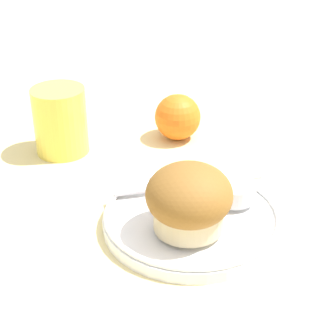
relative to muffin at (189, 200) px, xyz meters
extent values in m
plane|color=beige|center=(0.03, 0.03, -0.06)|extent=(3.00, 3.00, 0.00)
cylinder|color=white|center=(0.01, 0.03, -0.05)|extent=(0.21, 0.21, 0.01)
torus|color=white|center=(0.01, 0.03, -0.04)|extent=(0.20, 0.20, 0.01)
cylinder|color=beige|center=(0.00, 0.00, -0.02)|extent=(0.08, 0.08, 0.03)
ellipsoid|color=brown|center=(0.00, 0.00, 0.01)|extent=(0.09, 0.09, 0.07)
cylinder|color=silver|center=(0.07, 0.04, -0.02)|extent=(0.05, 0.05, 0.02)
cylinder|color=silver|center=(0.07, 0.04, -0.02)|extent=(0.05, 0.05, 0.00)
sphere|color=#B7192D|center=(0.00, 0.06, -0.03)|extent=(0.02, 0.02, 0.02)
sphere|color=#B7192D|center=(0.02, 0.06, -0.03)|extent=(0.02, 0.02, 0.02)
cube|color=silver|center=(0.03, 0.08, -0.03)|extent=(0.19, 0.03, 0.00)
sphere|color=orange|center=(0.07, 0.25, -0.02)|extent=(0.07, 0.07, 0.07)
cylinder|color=#EAD14C|center=(-0.10, 0.26, -0.01)|extent=(0.08, 0.08, 0.10)
camera|label=1|loc=(-0.17, -0.47, 0.33)|focal=60.00mm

